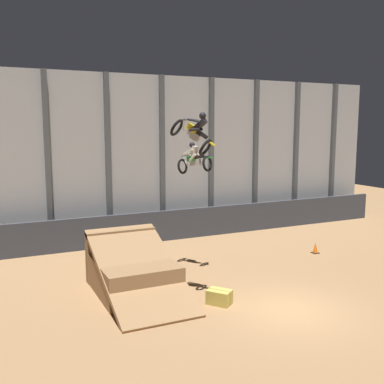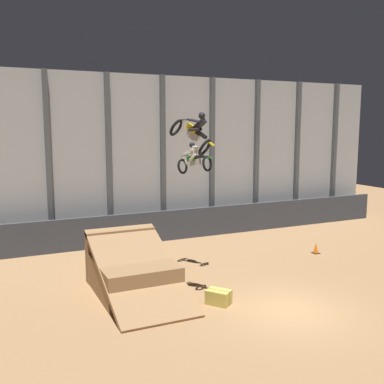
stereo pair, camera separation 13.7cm
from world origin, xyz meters
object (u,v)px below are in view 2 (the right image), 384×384
rider_bike_right_air (194,160)px  traffic_cone_near_ramp (316,248)px  dirt_ramp (132,271)px  rider_bike_left_air (193,132)px  hay_bale_trackside (219,297)px

rider_bike_right_air → traffic_cone_near_ramp: size_ratio=3.01×
dirt_ramp → traffic_cone_near_ramp: 10.69m
rider_bike_left_air → traffic_cone_near_ramp: bearing=-21.6°
rider_bike_left_air → rider_bike_right_air: size_ratio=1.00×
dirt_ramp → hay_bale_trackside: size_ratio=5.23×
rider_bike_right_air → traffic_cone_near_ramp: rider_bike_right_air is taller
rider_bike_left_air → rider_bike_right_air: rider_bike_left_air is taller
dirt_ramp → traffic_cone_near_ramp: dirt_ramp is taller
dirt_ramp → traffic_cone_near_ramp: (10.63, 1.08, -0.53)m
dirt_ramp → rider_bike_right_air: (3.51, 1.34, 4.43)m
dirt_ramp → hay_bale_trackside: bearing=-48.5°
traffic_cone_near_ramp → dirt_ramp: bearing=-174.2°
rider_bike_left_air → hay_bale_trackside: rider_bike_left_air is taller
rider_bike_left_air → dirt_ramp: bearing=93.8°
rider_bike_left_air → rider_bike_right_air: bearing=23.6°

